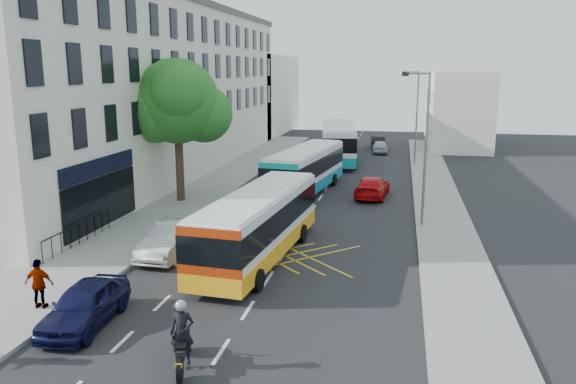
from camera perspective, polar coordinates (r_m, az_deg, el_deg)
The scene contains 21 objects.
ground at distance 20.09m, azimuth -4.10°, elevation -11.90°, with size 120.00×120.00×0.00m, color black.
pavement_left at distance 36.24m, azimuth -10.80°, elevation -0.91°, with size 5.00×70.00×0.15m, color gray.
pavement_right at distance 33.74m, azimuth 15.30°, elevation -2.12°, with size 3.00×70.00×0.15m, color gray.
terrace_main at distance 46.23m, azimuth -13.10°, elevation 10.18°, with size 8.30×45.00×13.50m.
terrace_far at distance 75.15m, azimuth -3.34°, elevation 9.84°, with size 8.00×20.00×10.00m, color silver.
building_right at distance 66.05m, azimuth 16.73°, elevation 8.14°, with size 6.00×18.00×8.00m, color silver.
street_tree at distance 35.34m, azimuth -11.24°, elevation 8.94°, with size 6.30×5.70×8.80m.
lamp_near at distance 29.88m, azimuth 13.66°, elevation 5.03°, with size 1.45×0.15×8.00m.
lamp_far at distance 49.79m, azimuth 12.84°, elevation 7.86°, with size 1.45×0.15×8.00m.
railings at distance 28.25m, azimuth -20.51°, elevation -3.90°, with size 0.08×5.60×1.14m, color black, non-canonical shape.
bus_near at distance 24.73m, azimuth -3.01°, elevation -3.29°, with size 3.42×10.89×3.01m.
bus_mid at distance 37.98m, azimuth 1.78°, elevation 2.27°, with size 3.98×11.07×3.04m.
bus_far at distance 51.34m, azimuth 5.13°, elevation 5.07°, with size 4.31×12.34×3.40m.
motorbike at distance 16.42m, azimuth -10.70°, elevation -14.20°, with size 0.88×2.26×2.05m.
parked_car_blue at distance 19.88m, azimuth -19.94°, elevation -10.70°, with size 1.68×4.18×1.43m, color #0C0E33.
parked_car_silver at distance 25.91m, azimuth -11.62°, elevation -4.69°, with size 1.62×4.65×1.53m, color #A7A9AF.
red_hatchback at distance 37.33m, azimuth 8.56°, elevation 0.52°, with size 1.91×4.71×1.37m, color #BE080A.
distant_car_grey at distance 57.78m, azimuth 5.35°, elevation 4.79°, with size 2.34×5.07×1.41m, color #404448.
distant_car_silver at distance 57.43m, azimuth 9.33°, elevation 4.57°, with size 1.53×3.79×1.29m, color #B4B7BC.
distant_car_dark at distance 61.03m, azimuth 9.11°, elevation 5.04°, with size 1.39×4.00×1.32m, color black.
pedestrian_far at distance 21.34m, azimuth -23.95°, elevation -8.52°, with size 1.03×0.43×1.76m, color gray.
Camera 1 is at (4.97, -17.64, 8.24)m, focal length 35.00 mm.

